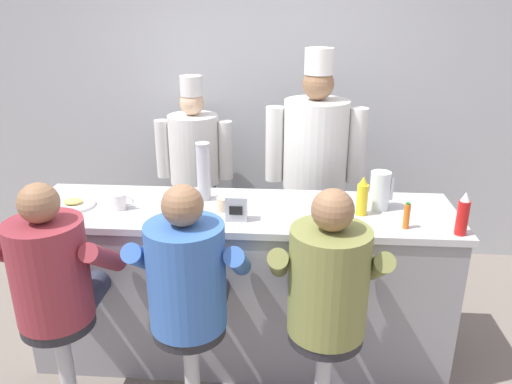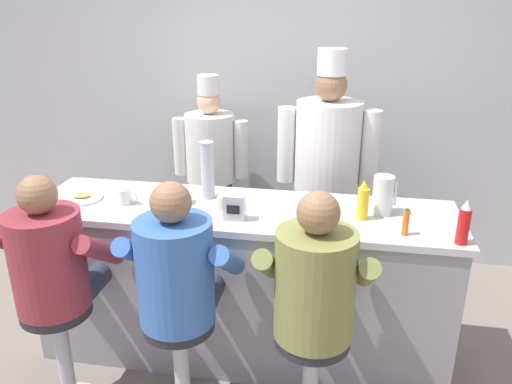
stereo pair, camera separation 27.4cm
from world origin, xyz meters
TOP-DOWN VIEW (x-y plane):
  - ground_plane at (0.00, 0.00)m, footprint 20.00×20.00m
  - wall_back at (0.00, 1.87)m, footprint 10.00×0.06m
  - diner_counter at (0.00, 0.34)m, footprint 2.55×0.68m
  - ketchup_bottle_red at (1.20, 0.08)m, footprint 0.06×0.06m
  - mustard_bottle_yellow at (0.71, 0.30)m, footprint 0.06×0.06m
  - hot_sauce_bottle_orange at (0.93, 0.13)m, footprint 0.03×0.03m
  - water_pitcher_clear at (0.82, 0.40)m, footprint 0.14×0.12m
  - breakfast_plate at (-1.00, 0.30)m, footprint 0.25×0.25m
  - cereal_bowl at (-0.37, 0.35)m, footprint 0.13×0.13m
  - coffee_mug_white at (-0.70, 0.28)m, footprint 0.13×0.08m
  - coffee_mug_tan at (-0.08, 0.31)m, footprint 0.14×0.09m
  - cup_stack_steel at (-0.23, 0.47)m, footprint 0.09×0.09m
  - napkin_dispenser_chrome at (0.00, 0.17)m, footprint 0.12×0.07m
  - diner_seated_maroon at (-0.87, -0.29)m, footprint 0.57×0.56m
  - diner_seated_blue at (-0.19, -0.29)m, footprint 0.58×0.57m
  - diner_seated_olive at (0.49, -0.29)m, footprint 0.58×0.57m
  - cook_in_whites_near at (-0.50, 1.52)m, footprint 0.64×0.41m
  - cook_in_whites_far at (0.47, 1.17)m, footprint 0.73×0.47m

SIDE VIEW (x-z plane):
  - ground_plane at x=0.00m, z-range 0.00..0.00m
  - diner_counter at x=0.00m, z-range 0.00..1.02m
  - diner_seated_maroon at x=-0.87m, z-range 0.18..1.57m
  - diner_seated_olive at x=0.49m, z-range 0.18..1.58m
  - diner_seated_blue at x=-0.19m, z-range 0.18..1.58m
  - cook_in_whites_near at x=-0.50m, z-range 0.08..1.71m
  - cook_in_whites_far at x=0.47m, z-range 0.09..1.97m
  - breakfast_plate at x=-1.00m, z-range 1.01..1.06m
  - cereal_bowl at x=-0.37m, z-range 1.02..1.07m
  - coffee_mug_tan at x=-0.08m, z-range 1.02..1.10m
  - coffee_mug_white at x=-0.70m, z-range 1.02..1.12m
  - napkin_dispenser_chrome at x=0.00m, z-range 1.02..1.16m
  - hot_sauce_bottle_orange at x=0.93m, z-range 1.02..1.17m
  - mustard_bottle_yellow at x=0.71m, z-range 1.01..1.25m
  - ketchup_bottle_red at x=1.20m, z-range 1.01..1.25m
  - water_pitcher_clear at x=0.82m, z-range 1.02..1.25m
  - cup_stack_steel at x=-0.23m, z-range 1.02..1.38m
  - wall_back at x=0.00m, z-range 0.00..2.70m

